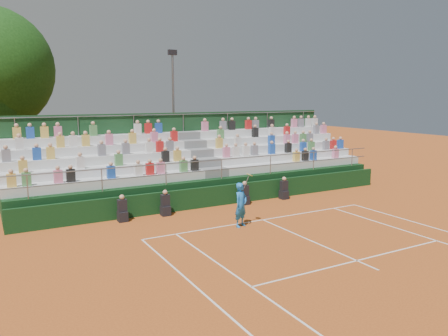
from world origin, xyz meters
TOP-DOWN VIEW (x-y plane):
  - ground at (0.00, 0.00)m, footprint 90.00×90.00m
  - courtside_wall at (0.00, 3.20)m, footprint 20.00×0.15m
  - line_officials at (-1.23, 2.75)m, footprint 9.01×0.40m
  - grandstand at (0.00, 6.44)m, footprint 20.00×5.20m
  - tennis_player at (-1.34, -0.36)m, footprint 0.93×0.67m
  - floodlight_mast at (1.28, 13.01)m, footprint 0.60×0.25m

SIDE VIEW (x-z plane):
  - ground at x=0.00m, z-range 0.00..0.00m
  - line_officials at x=-1.23m, z-range -0.12..1.07m
  - courtside_wall at x=0.00m, z-range 0.00..1.00m
  - tennis_player at x=-1.34m, z-range -0.18..2.04m
  - grandstand at x=0.00m, z-range -1.12..3.28m
  - floodlight_mast at x=1.28m, z-range 0.68..9.13m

